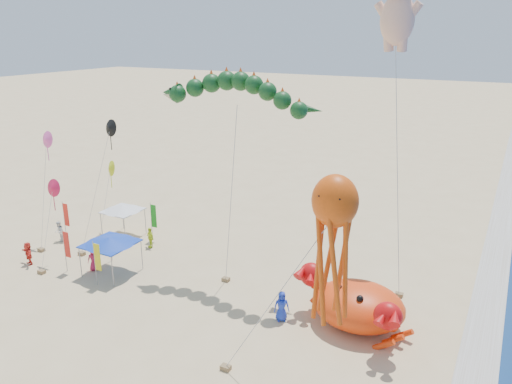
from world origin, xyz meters
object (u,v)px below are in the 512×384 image
dragon_kite (235,97)px  octopus_kite (333,238)px  canopy_white (122,208)px  crab_inflatable (358,305)px  canopy_blue (110,241)px  cherub_kite (398,11)px

dragon_kite → octopus_kite: dragon_kite is taller
octopus_kite → canopy_white: size_ratio=3.60×
crab_inflatable → canopy_blue: crab_inflatable is taller
octopus_kite → canopy_white: (-21.44, 10.29, -5.58)m
cherub_kite → canopy_white: (-20.21, -3.26, -14.92)m
crab_inflatable → canopy_blue: bearing=-174.6°
canopy_white → cherub_kite: bearing=9.2°
dragon_kite → cherub_kite: cherub_kite is taller
cherub_kite → crab_inflatable: bearing=-83.8°
crab_inflatable → dragon_kite: 14.54m
cherub_kite → canopy_blue: size_ratio=5.62×
octopus_kite → canopy_blue: octopus_kite is taller
crab_inflatable → dragon_kite: dragon_kite is taller
crab_inflatable → dragon_kite: (-9.35, 2.39, 10.88)m
crab_inflatable → cherub_kite: bearing=96.2°
octopus_kite → canopy_blue: (-17.59, 4.83, -5.57)m
canopy_blue → canopy_white: (-3.85, 5.46, -0.00)m
crab_inflatable → octopus_kite: size_ratio=0.67×
dragon_kite → canopy_blue: size_ratio=3.86×
cherub_kite → dragon_kite: bearing=-151.2°
crab_inflatable → canopy_white: (-20.98, 3.85, 1.06)m
dragon_kite → octopus_kite: bearing=-42.0°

